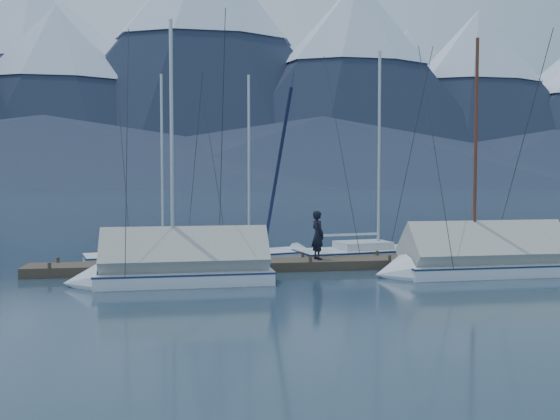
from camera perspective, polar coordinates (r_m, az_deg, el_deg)
The scene contains 10 objects.
ground at distance 20.12m, azimuth 0.94°, elevation -6.57°, with size 1000.00×1000.00×0.00m, color #162633.
mountain_range at distance 393.94m, azimuth -8.38°, elevation 11.04°, with size 877.00×584.00×150.50m.
dock at distance 22.05m, azimuth -0.00°, elevation -5.43°, with size 18.00×1.50×0.54m.
mooring_posts at distance 21.94m, azimuth -1.29°, elevation -4.84°, with size 15.12×1.52×0.35m.
sailboat_open_left at distance 24.50m, azimuth -10.18°, elevation -4.55°, with size 6.48×3.21×8.26m.
sailboat_open_mid at distance 24.26m, azimuth -2.04°, elevation -4.58°, with size 6.47×3.56×8.24m.
sailboat_open_right at distance 25.40m, azimuth 10.41°, elevation -4.23°, with size 7.39×3.40×9.46m.
sailboat_covered_near at distance 21.71m, azimuth 17.80°, elevation -4.79°, with size 7.02×3.02×9.08m.
sailboat_covered_far at distance 19.30m, azimuth -10.65°, elevation -5.68°, with size 6.56×2.78×9.16m.
person at distance 22.13m, azimuth 3.66°, elevation -2.42°, with size 0.67×0.44×1.83m, color black.
Camera 1 is at (-3.58, -19.51, 3.34)m, focal length 38.00 mm.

